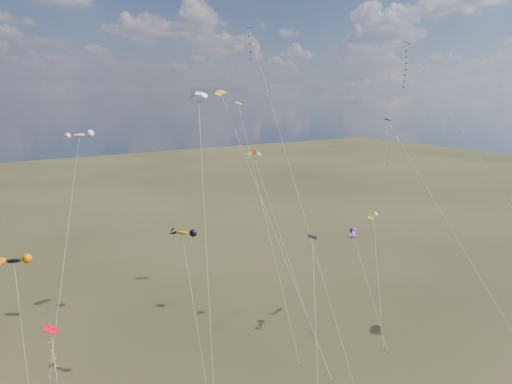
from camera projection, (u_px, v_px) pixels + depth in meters
diamond_black_high at (419, 83)px, 58.66m from camera, size 14.92×22.02×37.32m
diamond_navy_tall at (259, 75)px, 51.71m from camera, size 1.03×22.31×38.33m
diamond_black_mid at (315, 303)px, 39.43m from camera, size 9.09×13.12×18.04m
diamond_red_low at (54, 356)px, 37.26m from camera, size 1.32×9.10×12.41m
diamond_navy_right at (393, 153)px, 58.84m from camera, size 5.68×19.97×27.65m
diamond_orange_center at (254, 169)px, 58.21m from camera, size 2.01×16.74×29.71m
parafoil_yellow at (223, 93)px, 60.77m from camera, size 2.57×23.09×31.57m
parafoil_blue_white at (199, 95)px, 57.05m from camera, size 10.99×23.64×31.38m
parafoil_tricolor at (255, 153)px, 71.96m from camera, size 2.45×13.40×22.14m
novelty_black_orange at (14, 261)px, 50.94m from camera, size 3.23×8.51×13.18m
novelty_orange_black at (182, 234)px, 48.16m from camera, size 2.93×11.16×16.89m
novelty_white_purple at (353, 234)px, 58.68m from camera, size 2.10×8.42×13.67m
novelty_redwhite_stripe at (79, 136)px, 63.24m from camera, size 10.33×17.85×25.70m
novelty_blue_yellow at (373, 217)px, 61.99m from camera, size 6.32×8.60×14.76m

